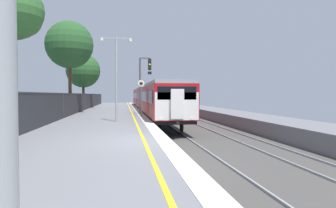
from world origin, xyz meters
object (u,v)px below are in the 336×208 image
(platform_lamp_mid, at_px, (116,71))
(background_tree_left, at_px, (71,52))
(background_tree_centre, at_px, (83,72))
(signal_gantry, at_px, (143,79))
(background_tree_back, at_px, (15,13))
(background_tree_right, at_px, (71,46))
(commuter_train_at_platform, at_px, (149,98))
(speed_limit_sign, at_px, (141,93))

(platform_lamp_mid, xyz_separation_m, background_tree_left, (-4.96, 13.54, 3.04))
(background_tree_left, relative_size, background_tree_centre, 1.12)
(signal_gantry, relative_size, background_tree_back, 0.62)
(platform_lamp_mid, distance_m, background_tree_back, 6.51)
(background_tree_back, bearing_deg, platform_lamp_mid, 16.88)
(background_tree_centre, relative_size, background_tree_right, 0.82)
(commuter_train_at_platform, bearing_deg, background_tree_right, -131.67)
(speed_limit_sign, relative_size, background_tree_right, 0.34)
(speed_limit_sign, distance_m, background_tree_right, 9.16)
(background_tree_centre, bearing_deg, background_tree_right, -88.20)
(platform_lamp_mid, distance_m, background_tree_centre, 21.28)
(signal_gantry, bearing_deg, commuter_train_at_platform, 82.35)
(speed_limit_sign, height_order, platform_lamp_mid, platform_lamp_mid)
(commuter_train_at_platform, distance_m, speed_limit_sign, 14.36)
(speed_limit_sign, distance_m, background_tree_centre, 18.09)
(commuter_train_at_platform, distance_m, background_tree_back, 22.52)
(background_tree_left, distance_m, background_tree_centre, 7.34)
(background_tree_left, height_order, background_tree_centre, background_tree_left)
(commuter_train_at_platform, relative_size, background_tree_left, 5.16)
(background_tree_left, relative_size, background_tree_back, 0.97)
(speed_limit_sign, bearing_deg, commuter_train_at_platform, 82.61)
(commuter_train_at_platform, distance_m, signal_gantry, 11.23)
(commuter_train_at_platform, height_order, background_tree_right, background_tree_right)
(commuter_train_at_platform, height_order, background_tree_centre, background_tree_centre)
(background_tree_left, bearing_deg, background_tree_centre, 87.92)
(speed_limit_sign, height_order, background_tree_back, background_tree_back)
(signal_gantry, relative_size, platform_lamp_mid, 0.93)
(background_tree_centre, height_order, background_tree_back, background_tree_back)
(signal_gantry, relative_size, speed_limit_sign, 1.73)
(background_tree_left, xyz_separation_m, background_tree_back, (-0.53, -15.21, 0.03))
(signal_gantry, distance_m, background_tree_centre, 15.13)
(commuter_train_at_platform, bearing_deg, speed_limit_sign, -97.39)
(commuter_train_at_platform, height_order, background_tree_left, background_tree_left)
(background_tree_right, distance_m, background_tree_back, 11.02)
(platform_lamp_mid, height_order, background_tree_centre, background_tree_centre)
(background_tree_centre, bearing_deg, signal_gantry, -62.78)
(background_tree_right, bearing_deg, background_tree_left, 98.31)
(background_tree_right, bearing_deg, background_tree_centre, 91.80)
(signal_gantry, height_order, background_tree_centre, background_tree_centre)
(speed_limit_sign, distance_m, background_tree_back, 10.29)
(background_tree_right, bearing_deg, platform_lamp_mid, -64.97)
(platform_lamp_mid, bearing_deg, speed_limit_sign, 65.95)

